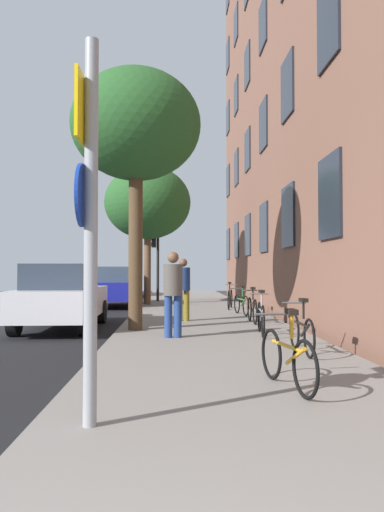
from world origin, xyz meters
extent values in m
plane|color=#332D28|center=(-2.40, 15.00, 0.00)|extent=(41.80, 41.80, 0.00)
cube|color=black|center=(-4.50, 15.00, 0.01)|extent=(7.00, 38.00, 0.01)
cube|color=gray|center=(1.10, 15.00, 0.06)|extent=(4.20, 38.00, 0.12)
cube|color=brown|center=(3.70, 14.50, 9.39)|extent=(0.50, 27.00, 18.78)
cube|color=#1E232D|center=(3.42, 9.14, 2.96)|extent=(0.06, 1.36, 1.69)
cube|color=#1E232D|center=(3.42, 12.71, 2.96)|extent=(0.06, 1.36, 1.69)
cube|color=#1E232D|center=(3.42, 16.29, 2.96)|extent=(0.06, 1.36, 1.69)
cube|color=#1E232D|center=(3.42, 19.86, 2.96)|extent=(0.06, 1.36, 1.69)
cube|color=#1E232D|center=(3.42, 23.43, 2.96)|extent=(0.06, 1.36, 1.69)
cube|color=#1E232D|center=(3.42, 27.00, 2.96)|extent=(0.06, 1.36, 1.69)
cube|color=#1E232D|center=(3.42, 9.14, 6.51)|extent=(0.06, 1.36, 1.69)
cube|color=#1E232D|center=(3.42, 12.71, 6.51)|extent=(0.06, 1.36, 1.69)
cube|color=#1E232D|center=(3.42, 16.29, 6.51)|extent=(0.06, 1.36, 1.69)
cube|color=#1E232D|center=(3.42, 19.86, 6.51)|extent=(0.06, 1.36, 1.69)
cube|color=#1E232D|center=(3.42, 23.43, 6.51)|extent=(0.06, 1.36, 1.69)
cube|color=#1E232D|center=(3.42, 27.00, 6.51)|extent=(0.06, 1.36, 1.69)
cube|color=#1E232D|center=(3.42, 16.29, 10.07)|extent=(0.06, 1.36, 1.69)
cube|color=#1E232D|center=(3.42, 19.86, 10.07)|extent=(0.06, 1.36, 1.69)
cube|color=#1E232D|center=(3.42, 23.43, 10.07)|extent=(0.06, 1.36, 1.69)
cube|color=#1E232D|center=(3.42, 27.00, 10.07)|extent=(0.06, 1.36, 1.69)
cube|color=#1E232D|center=(3.42, 23.43, 13.62)|extent=(0.06, 1.36, 1.69)
cube|color=#1E232D|center=(3.42, 27.00, 13.62)|extent=(0.06, 1.36, 1.69)
cylinder|color=gray|center=(-0.46, 3.70, 1.82)|extent=(0.12, 0.12, 3.40)
cube|color=yellow|center=(-0.54, 3.70, 2.88)|extent=(0.03, 0.60, 0.60)
cylinder|color=#14339E|center=(-0.54, 3.70, 2.13)|extent=(0.03, 0.56, 0.56)
cylinder|color=black|center=(-0.36, 21.50, 1.74)|extent=(0.12, 0.12, 3.24)
cube|color=black|center=(-0.54, 21.50, 2.91)|extent=(0.20, 0.24, 0.80)
sphere|color=#4B0707|center=(-0.65, 21.50, 3.17)|extent=(0.16, 0.16, 0.16)
sphere|color=orange|center=(-0.65, 21.50, 2.91)|extent=(0.16, 0.16, 0.16)
sphere|color=#083E11|center=(-0.65, 21.50, 2.65)|extent=(0.16, 0.16, 0.16)
cylinder|color=#4C3823|center=(-0.58, 10.78, 2.03)|extent=(0.32, 0.32, 3.82)
ellipsoid|color=#235123|center=(-0.58, 10.78, 4.84)|extent=(3.00, 3.00, 2.55)
cylinder|color=brown|center=(-0.73, 19.64, 1.66)|extent=(0.28, 0.28, 3.09)
ellipsoid|color=#235123|center=(-0.73, 19.64, 4.26)|extent=(3.52, 3.52, 2.99)
torus|color=black|center=(1.49, 5.48, 0.43)|extent=(0.14, 0.62, 0.63)
torus|color=black|center=(1.65, 4.52, 0.43)|extent=(0.14, 0.62, 0.63)
cylinder|color=#C68C19|center=(1.57, 5.00, 0.61)|extent=(0.18, 0.83, 0.04)
cylinder|color=#C68C19|center=(1.61, 4.76, 0.53)|extent=(0.13, 0.50, 0.27)
cylinder|color=#C68C19|center=(1.59, 4.86, 0.85)|extent=(0.04, 0.04, 0.28)
cube|color=black|center=(1.59, 4.86, 1.01)|extent=(0.10, 0.24, 0.06)
cylinder|color=#4C4C4C|center=(1.49, 5.48, 0.93)|extent=(0.42, 0.10, 0.03)
torus|color=black|center=(2.38, 7.88, 0.43)|extent=(0.05, 0.62, 0.61)
torus|color=black|center=(2.37, 6.92, 0.43)|extent=(0.05, 0.62, 0.61)
cylinder|color=black|center=(2.37, 7.40, 0.60)|extent=(0.05, 0.81, 0.04)
cylinder|color=black|center=(2.37, 7.16, 0.52)|extent=(0.05, 0.49, 0.27)
cylinder|color=black|center=(2.37, 7.26, 0.83)|extent=(0.04, 0.04, 0.28)
cube|color=black|center=(2.37, 7.26, 0.99)|extent=(0.10, 0.24, 0.06)
cylinder|color=#4C4C4C|center=(2.38, 7.88, 0.91)|extent=(0.42, 0.03, 0.03)
torus|color=black|center=(2.20, 10.30, 0.45)|extent=(0.11, 0.66, 0.66)
torus|color=black|center=(2.09, 9.30, 0.45)|extent=(0.11, 0.66, 0.66)
cylinder|color=#99999E|center=(2.14, 9.80, 0.63)|extent=(0.14, 0.86, 0.04)
cylinder|color=#99999E|center=(2.12, 9.55, 0.55)|extent=(0.10, 0.52, 0.28)
cylinder|color=#99999E|center=(2.13, 9.65, 0.88)|extent=(0.04, 0.04, 0.28)
cube|color=black|center=(2.13, 9.65, 1.04)|extent=(0.10, 0.24, 0.06)
cylinder|color=#4C4C4C|center=(2.20, 10.30, 0.96)|extent=(0.42, 0.07, 0.03)
torus|color=black|center=(2.35, 12.68, 0.44)|extent=(0.05, 0.64, 0.64)
torus|color=black|center=(2.34, 11.72, 0.44)|extent=(0.05, 0.64, 0.64)
cylinder|color=black|center=(2.34, 12.20, 0.62)|extent=(0.06, 0.82, 0.04)
cylinder|color=black|center=(2.34, 11.96, 0.54)|extent=(0.05, 0.50, 0.27)
cylinder|color=black|center=(2.34, 12.06, 0.86)|extent=(0.04, 0.04, 0.28)
cube|color=black|center=(2.34, 12.06, 1.02)|extent=(0.10, 0.24, 0.06)
cylinder|color=#4C4C4C|center=(2.35, 12.68, 0.94)|extent=(0.42, 0.04, 0.03)
torus|color=black|center=(2.33, 15.09, 0.42)|extent=(0.12, 0.61, 0.61)
torus|color=black|center=(2.46, 14.11, 0.42)|extent=(0.12, 0.61, 0.61)
cylinder|color=#267233|center=(2.40, 14.60, 0.59)|extent=(0.16, 0.84, 0.04)
cylinder|color=#267233|center=(2.43, 14.35, 0.51)|extent=(0.11, 0.51, 0.28)
cylinder|color=#267233|center=(2.42, 14.45, 0.83)|extent=(0.04, 0.04, 0.28)
cube|color=black|center=(2.42, 14.45, 0.99)|extent=(0.10, 0.24, 0.06)
cylinder|color=#4C4C4C|center=(2.33, 15.09, 0.91)|extent=(0.42, 0.09, 0.03)
torus|color=black|center=(2.44, 17.53, 0.45)|extent=(0.17, 0.66, 0.66)
torus|color=black|center=(2.23, 16.47, 0.45)|extent=(0.17, 0.66, 0.66)
cylinder|color=black|center=(2.34, 17.00, 0.64)|extent=(0.23, 0.91, 0.04)
cylinder|color=black|center=(2.28, 16.73, 0.55)|extent=(0.15, 0.56, 0.30)
cylinder|color=black|center=(2.30, 16.84, 0.88)|extent=(0.04, 0.04, 0.28)
cube|color=black|center=(2.30, 16.84, 1.04)|extent=(0.10, 0.24, 0.06)
cylinder|color=#4C4C4C|center=(2.44, 17.53, 0.96)|extent=(0.42, 0.11, 0.03)
cylinder|color=navy|center=(0.18, 9.40, 0.54)|extent=(0.16, 0.16, 0.85)
cylinder|color=navy|center=(0.37, 9.40, 0.54)|extent=(0.16, 0.16, 0.85)
cylinder|color=#4C4742|center=(0.28, 9.40, 1.28)|extent=(0.42, 0.42, 0.63)
sphere|color=brown|center=(0.28, 9.40, 1.74)|extent=(0.23, 0.23, 0.23)
cylinder|color=olive|center=(0.47, 12.75, 0.53)|extent=(0.15, 0.15, 0.82)
cylinder|color=olive|center=(0.66, 12.75, 0.53)|extent=(0.15, 0.15, 0.82)
cylinder|color=navy|center=(0.56, 12.75, 1.25)|extent=(0.52, 0.52, 0.62)
sphere|color=brown|center=(0.56, 12.75, 1.69)|extent=(0.22, 0.22, 0.22)
cube|color=silver|center=(-2.47, 11.94, 0.68)|extent=(1.75, 4.32, 0.70)
cube|color=#2D3847|center=(-2.47, 11.73, 1.33)|extent=(1.46, 2.43, 0.60)
cylinder|color=black|center=(-3.25, 13.32, 0.33)|extent=(0.22, 0.64, 0.64)
cylinder|color=black|center=(-1.70, 13.32, 0.33)|extent=(0.22, 0.64, 0.64)
cylinder|color=black|center=(-3.25, 10.56, 0.33)|extent=(0.22, 0.64, 0.64)
cylinder|color=black|center=(-1.70, 10.56, 0.33)|extent=(0.22, 0.64, 0.64)
cube|color=navy|center=(-2.13, 19.66, 0.68)|extent=(2.03, 4.29, 0.70)
cube|color=#384756|center=(-2.13, 19.45, 1.33)|extent=(1.66, 2.42, 0.60)
cylinder|color=black|center=(-2.98, 21.01, 0.33)|extent=(0.22, 0.64, 0.64)
cylinder|color=black|center=(-1.27, 21.01, 0.33)|extent=(0.22, 0.64, 0.64)
cylinder|color=black|center=(-2.98, 18.31, 0.33)|extent=(0.22, 0.64, 0.64)
cylinder|color=black|center=(-1.27, 18.31, 0.33)|extent=(0.22, 0.64, 0.64)
cube|color=red|center=(-2.53, 27.63, 0.68)|extent=(1.91, 4.27, 0.70)
cube|color=#1E232D|center=(-2.53, 27.41, 1.33)|extent=(1.56, 2.41, 0.60)
cylinder|color=black|center=(-3.33, 28.98, 0.33)|extent=(0.22, 0.64, 0.64)
cylinder|color=black|center=(-1.72, 28.98, 0.33)|extent=(0.22, 0.64, 0.64)
cylinder|color=black|center=(-3.33, 26.28, 0.33)|extent=(0.22, 0.64, 0.64)
cylinder|color=black|center=(-1.72, 26.28, 0.33)|extent=(0.22, 0.64, 0.64)
camera|label=1|loc=(0.24, -0.69, 1.47)|focal=34.95mm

